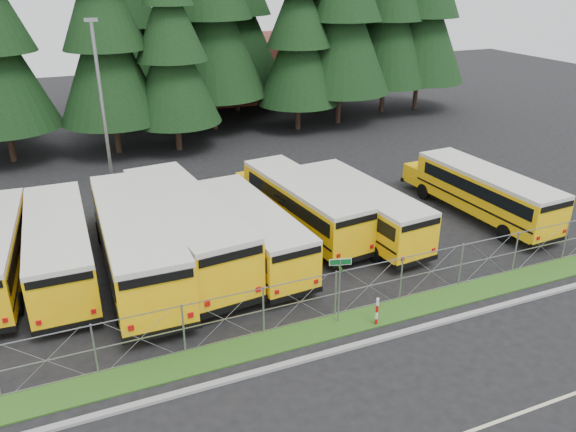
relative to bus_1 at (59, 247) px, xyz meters
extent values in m
plane|color=black|center=(10.74, -6.45, -1.44)|extent=(120.00, 120.00, 0.00)
cube|color=gray|center=(10.74, -9.55, -1.38)|extent=(50.00, 0.25, 0.12)
cube|color=#234C15|center=(10.74, -8.15, -1.41)|extent=(50.00, 1.40, 0.06)
cube|color=beige|center=(10.74, -14.45, -1.43)|extent=(50.00, 0.12, 0.01)
cube|color=brown|center=(16.74, 33.55, 1.56)|extent=(22.00, 10.00, 6.00)
cylinder|color=gray|center=(9.61, -7.96, -0.04)|extent=(0.06, 0.06, 2.80)
cube|color=#0B511F|center=(9.61, -7.96, 1.24)|extent=(0.78, 0.24, 0.22)
cube|color=white|center=(9.61, -7.96, 1.24)|extent=(0.81, 0.24, 0.26)
cube|color=#0B511F|center=(9.61, -7.96, 1.00)|extent=(0.17, 0.54, 0.18)
cylinder|color=#B20C0C|center=(10.90, -8.66, -0.84)|extent=(0.11, 0.11, 1.20)
cylinder|color=gray|center=(3.31, 9.42, 3.56)|extent=(0.20, 0.20, 10.00)
cube|color=gray|center=(3.31, 9.42, 8.61)|extent=(0.70, 0.35, 0.18)
camera|label=1|loc=(0.77, -24.00, 11.19)|focal=35.00mm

